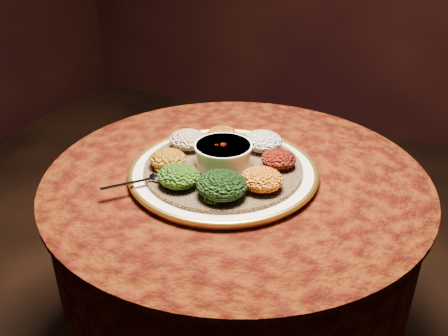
% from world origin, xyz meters
% --- Properties ---
extents(table, '(0.96, 0.96, 0.73)m').
position_xyz_m(table, '(0.00, 0.00, 0.55)').
color(table, black).
rests_on(table, ground).
extents(platter, '(0.56, 0.56, 0.02)m').
position_xyz_m(platter, '(-0.03, -0.02, 0.75)').
color(platter, silver).
rests_on(platter, table).
extents(injera, '(0.50, 0.50, 0.01)m').
position_xyz_m(injera, '(-0.03, -0.02, 0.76)').
color(injera, olive).
rests_on(injera, platter).
extents(stew_bowl, '(0.14, 0.14, 0.06)m').
position_xyz_m(stew_bowl, '(-0.03, -0.02, 0.80)').
color(stew_bowl, silver).
rests_on(stew_bowl, injera).
extents(spoon, '(0.12, 0.12, 0.01)m').
position_xyz_m(spoon, '(-0.14, -0.15, 0.77)').
color(spoon, silver).
rests_on(spoon, injera).
extents(portion_ayib, '(0.10, 0.10, 0.05)m').
position_xyz_m(portion_ayib, '(0.03, 0.10, 0.79)').
color(portion_ayib, silver).
rests_on(portion_ayib, injera).
extents(portion_kitfo, '(0.09, 0.08, 0.04)m').
position_xyz_m(portion_kitfo, '(0.10, 0.04, 0.78)').
color(portion_kitfo, black).
rests_on(portion_kitfo, injera).
extents(portion_tikil, '(0.10, 0.09, 0.05)m').
position_xyz_m(portion_tikil, '(0.10, -0.08, 0.79)').
color(portion_tikil, '#AE5C0E').
rests_on(portion_tikil, injera).
extents(portion_gomen, '(0.11, 0.11, 0.06)m').
position_xyz_m(portion_gomen, '(0.03, -0.14, 0.79)').
color(portion_gomen, black).
rests_on(portion_gomen, injera).
extents(portion_mixveg, '(0.10, 0.09, 0.05)m').
position_xyz_m(portion_mixveg, '(-0.08, -0.14, 0.79)').
color(portion_mixveg, '#9A3309').
rests_on(portion_mixveg, injera).
extents(portion_kik, '(0.09, 0.09, 0.04)m').
position_xyz_m(portion_kik, '(-0.15, -0.08, 0.78)').
color(portion_kik, '#9A550D').
rests_on(portion_kik, injera).
extents(portion_timatim, '(0.10, 0.09, 0.05)m').
position_xyz_m(portion_timatim, '(-0.15, 0.03, 0.79)').
color(portion_timatim, maroon).
rests_on(portion_timatim, injera).
extents(portion_shiro, '(0.08, 0.08, 0.04)m').
position_xyz_m(portion_shiro, '(-0.09, 0.10, 0.78)').
color(portion_shiro, '#A35C13').
rests_on(portion_shiro, injera).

